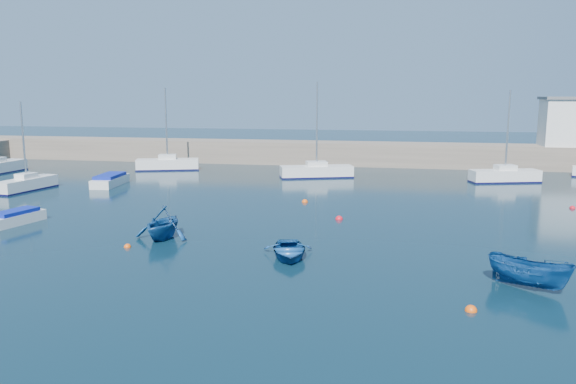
% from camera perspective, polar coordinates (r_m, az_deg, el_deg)
% --- Properties ---
extents(ground, '(220.00, 220.00, 0.00)m').
position_cam_1_polar(ground, '(23.27, -14.04, -10.97)').
color(ground, black).
rests_on(ground, ground).
extents(back_wall, '(96.00, 4.50, 2.60)m').
position_cam_1_polar(back_wall, '(66.67, 2.74, 3.99)').
color(back_wall, '#716456').
rests_on(back_wall, ground).
extents(sailboat_3, '(2.46, 5.82, 7.55)m').
position_cam_1_polar(sailboat_3, '(53.03, -25.00, 0.77)').
color(sailboat_3, silver).
rests_on(sailboat_3, ground).
extents(sailboat_5, '(6.88, 3.89, 8.83)m').
position_cam_1_polar(sailboat_5, '(62.60, -12.12, 2.82)').
color(sailboat_5, silver).
rests_on(sailboat_5, ground).
extents(sailboat_6, '(7.39, 4.23, 9.35)m').
position_cam_1_polar(sailboat_6, '(55.78, 2.91, 2.14)').
color(sailboat_6, silver).
rests_on(sailboat_6, ground).
extents(sailboat_7, '(6.67, 3.58, 8.55)m').
position_cam_1_polar(sailboat_7, '(56.45, 21.16, 1.59)').
color(sailboat_7, silver).
rests_on(sailboat_7, ground).
extents(motorboat_1, '(2.04, 3.89, 0.91)m').
position_cam_1_polar(motorboat_1, '(39.76, -25.88, -2.33)').
color(motorboat_1, silver).
rests_on(motorboat_1, ground).
extents(motorboat_2, '(2.27, 5.17, 1.03)m').
position_cam_1_polar(motorboat_2, '(53.33, -17.62, 1.16)').
color(motorboat_2, silver).
rests_on(motorboat_2, ground).
extents(dinghy_center, '(3.30, 4.06, 0.74)m').
position_cam_1_polar(dinghy_center, '(28.54, 0.08, -5.96)').
color(dinghy_center, navy).
rests_on(dinghy_center, ground).
extents(dinghy_left, '(3.26, 3.72, 1.88)m').
position_cam_1_polar(dinghy_left, '(32.82, -12.62, -3.06)').
color(dinghy_left, navy).
rests_on(dinghy_left, ground).
extents(dinghy_right, '(3.78, 3.13, 1.40)m').
position_cam_1_polar(dinghy_right, '(26.12, 23.30, -7.56)').
color(dinghy_right, navy).
rests_on(dinghy_right, ground).
extents(buoy_0, '(0.39, 0.39, 0.39)m').
position_cam_1_polar(buoy_0, '(31.72, -15.99, -5.41)').
color(buoy_0, '#EA4F0C').
rests_on(buoy_0, ground).
extents(buoy_1, '(0.50, 0.50, 0.50)m').
position_cam_1_polar(buoy_1, '(37.28, 5.21, -2.79)').
color(buoy_1, red).
rests_on(buoy_1, ground).
extents(buoy_3, '(0.47, 0.47, 0.47)m').
position_cam_1_polar(buoy_3, '(43.02, 1.72, -1.04)').
color(buoy_3, '#EA4F0C').
rests_on(buoy_3, ground).
extents(buoy_4, '(0.41, 0.41, 0.41)m').
position_cam_1_polar(buoy_4, '(45.58, 26.92, -1.50)').
color(buoy_4, red).
rests_on(buoy_4, ground).
extents(buoy_5, '(0.47, 0.47, 0.47)m').
position_cam_1_polar(buoy_5, '(23.01, 18.09, -11.41)').
color(buoy_5, '#EA4F0C').
rests_on(buoy_5, ground).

